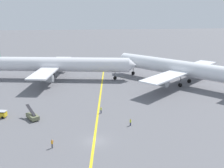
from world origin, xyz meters
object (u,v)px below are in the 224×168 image
(ground_crew_wing_walker_right, at_px, (101,110))
(airliner_being_pushed, at_px, (178,68))
(airliner_at_gate_left, at_px, (58,65))
(pushback_tug, at_px, (111,67))
(gse_belt_loader_portside, at_px, (32,116))
(gse_baggage_cart_trailing, at_px, (1,114))
(ground_crew_marshaller_foreground, at_px, (52,144))
(ground_crew_ramp_agent_by_cones, at_px, (130,122))

(ground_crew_wing_walker_right, bearing_deg, airliner_being_pushed, 40.21)
(airliner_at_gate_left, height_order, ground_crew_wing_walker_right, airliner_at_gate_left)
(pushback_tug, bearing_deg, airliner_at_gate_left, -149.82)
(gse_belt_loader_portside, bearing_deg, airliner_being_pushed, 30.14)
(pushback_tug, height_order, gse_baggage_cart_trailing, pushback_tug)
(gse_baggage_cart_trailing, bearing_deg, gse_belt_loader_portside, -15.23)
(airliner_being_pushed, bearing_deg, ground_crew_marshaller_foreground, -134.18)
(airliner_at_gate_left, distance_m, gse_baggage_cart_trailing, 37.59)
(airliner_being_pushed, distance_m, ground_crew_wing_walker_right, 38.30)
(airliner_at_gate_left, bearing_deg, ground_crew_ramp_agent_by_cones, -66.67)
(airliner_at_gate_left, relative_size, gse_belt_loader_portside, 11.83)
(airliner_at_gate_left, height_order, pushback_tug, airliner_at_gate_left)
(pushback_tug, relative_size, ground_crew_wing_walker_right, 4.95)
(gse_belt_loader_portside, relative_size, gse_baggage_cart_trailing, 1.60)
(airliner_being_pushed, relative_size, ground_crew_wing_walker_right, 25.82)
(ground_crew_marshaller_foreground, relative_size, ground_crew_wing_walker_right, 1.04)
(gse_baggage_cart_trailing, bearing_deg, airliner_at_gate_left, 72.57)
(gse_baggage_cart_trailing, relative_size, ground_crew_marshaller_foreground, 1.72)
(airliner_being_pushed, bearing_deg, gse_baggage_cart_trailing, -155.49)
(airliner_at_gate_left, bearing_deg, gse_baggage_cart_trailing, -107.43)
(gse_belt_loader_portside, height_order, gse_baggage_cart_trailing, gse_belt_loader_portside)
(ground_crew_marshaller_foreground, bearing_deg, ground_crew_wing_walker_right, 56.89)
(airliner_at_gate_left, height_order, gse_baggage_cart_trailing, airliner_at_gate_left)
(airliner_being_pushed, relative_size, ground_crew_marshaller_foreground, 24.77)
(ground_crew_ramp_agent_by_cones, bearing_deg, ground_crew_marshaller_foreground, -154.04)
(airliner_at_gate_left, relative_size, ground_crew_ramp_agent_by_cones, 35.50)
(gse_baggage_cart_trailing, height_order, ground_crew_ramp_agent_by_cones, gse_baggage_cart_trailing)
(airliner_at_gate_left, bearing_deg, airliner_being_pushed, -15.04)
(airliner_being_pushed, height_order, ground_crew_ramp_agent_by_cones, airliner_being_pushed)
(airliner_at_gate_left, height_order, ground_crew_ramp_agent_by_cones, airliner_at_gate_left)
(gse_belt_loader_portside, xyz_separation_m, ground_crew_marshaller_foreground, (5.88, -14.34, 0.09))
(ground_crew_ramp_agent_by_cones, bearing_deg, pushback_tug, 87.65)
(pushback_tug, xyz_separation_m, gse_belt_loader_portside, (-24.70, -50.09, -0.35))
(ground_crew_wing_walker_right, bearing_deg, gse_baggage_cart_trailing, 179.39)
(pushback_tug, height_order, ground_crew_ramp_agent_by_cones, pushback_tug)
(ground_crew_marshaller_foreground, xyz_separation_m, ground_crew_wing_walker_right, (10.56, 16.20, -0.04))
(airliner_being_pushed, bearing_deg, ground_crew_wing_walker_right, -139.79)
(gse_belt_loader_portside, bearing_deg, ground_crew_marshaller_foreground, -67.69)
(gse_belt_loader_portside, bearing_deg, ground_crew_wing_walker_right, 6.46)
(ground_crew_wing_walker_right, bearing_deg, ground_crew_marshaller_foreground, -123.11)
(airliner_at_gate_left, bearing_deg, pushback_tug, 30.18)
(airliner_at_gate_left, xyz_separation_m, gse_belt_loader_portside, (-3.40, -37.71, -4.66))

